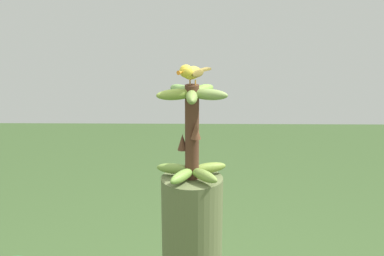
{
  "coord_description": "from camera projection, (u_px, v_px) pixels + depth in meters",
  "views": [
    {
      "loc": [
        1.75,
        0.02,
        1.64
      ],
      "look_at": [
        0.0,
        0.0,
        1.12
      ],
      "focal_mm": 47.76,
      "sensor_mm": 36.0,
      "label": 1
    }
  ],
  "objects": [
    {
      "name": "banana_bunch",
      "position": [
        192.0,
        133.0,
        1.83
      ],
      "size": [
        0.27,
        0.27,
        0.35
      ],
      "color": "#4C2D1E",
      "rests_on": "banana_tree"
    },
    {
      "name": "perched_bird",
      "position": [
        191.0,
        72.0,
        1.76
      ],
      "size": [
        0.15,
        0.12,
        0.08
      ],
      "color": "#C68933",
      "rests_on": "banana_bunch"
    }
  ]
}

